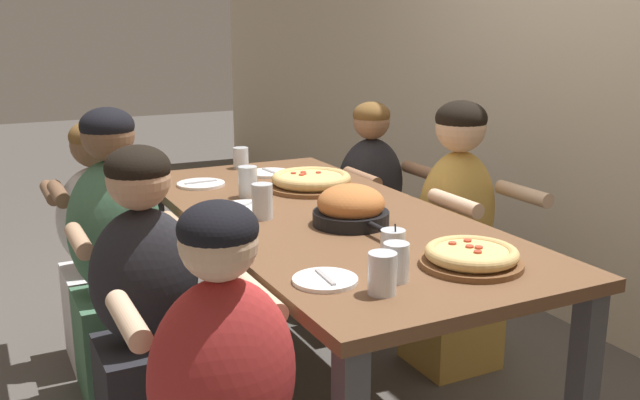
{
  "coord_description": "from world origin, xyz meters",
  "views": [
    {
      "loc": [
        2.29,
        -1.15,
        1.49
      ],
      "look_at": [
        0.0,
        0.0,
        0.84
      ],
      "focal_mm": 40.0,
      "sensor_mm": 36.0,
      "label": 1
    }
  ],
  "objects": [
    {
      "name": "dining_table",
      "position": [
        0.0,
        0.0,
        0.7
      ],
      "size": [
        2.01,
        0.9,
        0.79
      ],
      "color": "brown",
      "rests_on": "ground"
    },
    {
      "name": "pizza_board_main",
      "position": [
        0.73,
        0.13,
        0.82
      ],
      "size": [
        0.3,
        0.3,
        0.06
      ],
      "color": "brown",
      "rests_on": "dining_table"
    },
    {
      "name": "pizza_board_second",
      "position": [
        -0.37,
        0.14,
        0.82
      ],
      "size": [
        0.38,
        0.38,
        0.07
      ],
      "color": "brown",
      "rests_on": "dining_table"
    },
    {
      "name": "skillet_bowl",
      "position": [
        0.19,
        0.03,
        0.85
      ],
      "size": [
        0.39,
        0.27,
        0.14
      ],
      "color": "black",
      "rests_on": "dining_table"
    },
    {
      "name": "empty_plate_a",
      "position": [
        -0.64,
        -0.26,
        0.79
      ],
      "size": [
        0.21,
        0.21,
        0.02
      ],
      "color": "white",
      "rests_on": "dining_table"
    },
    {
      "name": "empty_plate_b",
      "position": [
        -0.71,
        0.1,
        0.79
      ],
      "size": [
        0.2,
        0.2,
        0.02
      ],
      "color": "white",
      "rests_on": "dining_table"
    },
    {
      "name": "empty_plate_c",
      "position": [
        0.65,
        -0.31,
        0.79
      ],
      "size": [
        0.18,
        0.18,
        0.02
      ],
      "color": "white",
      "rests_on": "dining_table"
    },
    {
      "name": "empty_plate_d",
      "position": [
        -0.18,
        -0.23,
        0.79
      ],
      "size": [
        0.2,
        0.2,
        0.02
      ],
      "color": "white",
      "rests_on": "dining_table"
    },
    {
      "name": "cocktail_glass_blue",
      "position": [
        0.58,
        -0.05,
        0.83
      ],
      "size": [
        0.07,
        0.07,
        0.12
      ],
      "color": "silver",
      "rests_on": "dining_table"
    },
    {
      "name": "drinking_glass_a",
      "position": [
        -0.91,
        0.03,
        0.83
      ],
      "size": [
        0.07,
        0.07,
        0.1
      ],
      "color": "silver",
      "rests_on": "dining_table"
    },
    {
      "name": "drinking_glass_b",
      "position": [
        0.73,
        -0.13,
        0.83
      ],
      "size": [
        0.07,
        0.07,
        0.11
      ],
      "color": "silver",
      "rests_on": "dining_table"
    },
    {
      "name": "drinking_glass_c",
      "position": [
        -0.35,
        -0.15,
        0.84
      ],
      "size": [
        0.08,
        0.08,
        0.13
      ],
      "color": "silver",
      "rests_on": "dining_table"
    },
    {
      "name": "drinking_glass_d",
      "position": [
        0.79,
        -0.22,
        0.84
      ],
      "size": [
        0.08,
        0.08,
        0.11
      ],
      "color": "silver",
      "rests_on": "dining_table"
    },
    {
      "name": "drinking_glass_e",
      "position": [
        -0.03,
        -0.22,
        0.84
      ],
      "size": [
        0.08,
        0.08,
        0.13
      ],
      "color": "silver",
      "rests_on": "dining_table"
    },
    {
      "name": "diner_near_center",
      "position": [
        0.04,
        -0.67,
        0.51
      ],
      "size": [
        0.51,
        0.4,
        1.1
      ],
      "rotation": [
        0.0,
        0.0,
        1.57
      ],
      "color": "#232328",
      "rests_on": "ground"
    },
    {
      "name": "diner_near_midleft",
      "position": [
        -0.45,
        -0.67,
        0.54
      ],
      "size": [
        0.51,
        0.4,
        1.17
      ],
      "rotation": [
        0.0,
        0.0,
        1.57
      ],
      "color": "#477556",
      "rests_on": "ground"
    },
    {
      "name": "diner_far_center",
      "position": [
        -0.04,
        0.67,
        0.55
      ],
      "size": [
        0.51,
        0.4,
        1.17
      ],
      "rotation": [
        0.0,
        0.0,
        -1.57
      ],
      "color": "gold",
      "rests_on": "ground"
    },
    {
      "name": "diner_far_left",
      "position": [
        -0.76,
        0.67,
        0.49
      ],
      "size": [
        0.51,
        0.4,
        1.09
      ],
      "rotation": [
        0.0,
        0.0,
        -1.57
      ],
      "color": "#232328",
      "rests_on": "ground"
    },
    {
      "name": "diner_near_left",
      "position": [
        -0.79,
        -0.67,
        0.5
      ],
      "size": [
        0.51,
        0.4,
        1.08
      ],
      "rotation": [
        0.0,
        0.0,
        1.57
      ],
      "color": "silver",
      "rests_on": "ground"
    }
  ]
}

